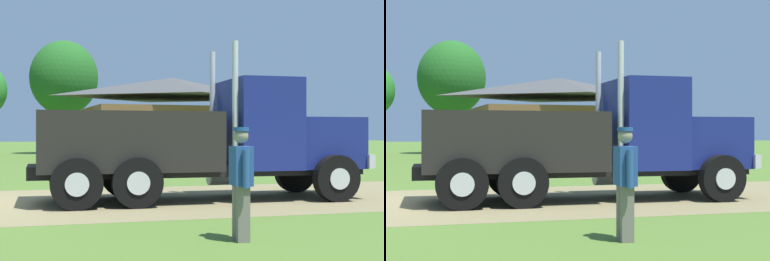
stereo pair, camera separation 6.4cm
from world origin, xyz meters
The scene contains 4 objects.
truck_foreground_white centered at (4.63, -0.25, 1.34)m, with size 7.93×2.70×3.63m.
visitor_walking_mid centered at (3.72, -5.33, 0.90)m, with size 0.30×0.64×1.66m.
shed_building centered at (9.21, 21.87, 2.46)m, with size 11.24×8.44×5.09m.
tree_right centered at (3.05, 32.33, 5.88)m, with size 5.26×5.26×8.79m.
Camera 2 is at (0.86, -13.20, 1.57)m, focal length 53.56 mm.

